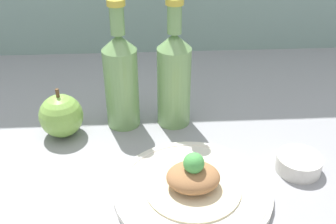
{
  "coord_description": "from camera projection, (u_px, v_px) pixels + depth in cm",
  "views": [
    {
      "loc": [
        -10.0,
        -58.5,
        46.4
      ],
      "look_at": [
        -6.42,
        1.79,
        9.37
      ],
      "focal_mm": 42.0,
      "sensor_mm": 36.0,
      "label": 1
    }
  ],
  "objects": [
    {
      "name": "ground_plane",
      "position": [
        202.0,
        166.0,
        0.76
      ],
      "size": [
        180.0,
        110.0,
        4.0
      ],
      "primitive_type": "cube",
      "color": "gray"
    },
    {
      "name": "apple",
      "position": [
        61.0,
        116.0,
        0.79
      ],
      "size": [
        8.83,
        8.83,
        10.52
      ],
      "color": "#84B74C",
      "rests_on": "ground_plane"
    },
    {
      "name": "cider_bottle_left",
      "position": [
        121.0,
        78.0,
        0.79
      ],
      "size": [
        6.95,
        6.95,
        26.78
      ],
      "color": "#729E5B",
      "rests_on": "ground_plane"
    },
    {
      "name": "dipping_bowl",
      "position": [
        299.0,
        163.0,
        0.71
      ],
      "size": [
        8.06,
        8.06,
        3.05
      ],
      "color": "silver",
      "rests_on": "ground_plane"
    },
    {
      "name": "plated_food",
      "position": [
        193.0,
        178.0,
        0.65
      ],
      "size": [
        16.2,
        16.2,
        7.04
      ],
      "color": "beige",
      "rests_on": "plate"
    },
    {
      "name": "plate",
      "position": [
        193.0,
        190.0,
        0.66
      ],
      "size": [
        26.5,
        26.5,
        1.55
      ],
      "color": "silver",
      "rests_on": "ground_plane"
    },
    {
      "name": "cider_bottle_right",
      "position": [
        174.0,
        77.0,
        0.8
      ],
      "size": [
        6.95,
        6.95,
        26.78
      ],
      "color": "#729E5B",
      "rests_on": "ground_plane"
    }
  ]
}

